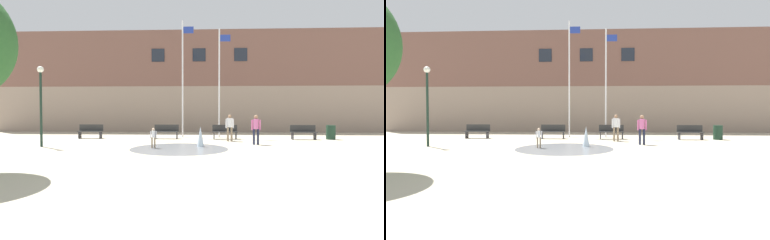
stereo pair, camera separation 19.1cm
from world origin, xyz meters
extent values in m
plane|color=#BCB299|center=(0.00, 0.00, 0.00)|extent=(100.00, 100.00, 0.00)
cube|color=gray|center=(0.00, 19.73, 1.96)|extent=(36.00, 6.00, 3.92)
cube|color=brown|center=(0.00, 19.73, 6.32)|extent=(36.00, 6.00, 4.79)
cube|color=#1E232D|center=(-3.50, 16.71, 6.56)|extent=(1.10, 0.06, 1.10)
cube|color=#1E232D|center=(0.00, 16.71, 6.56)|extent=(1.10, 0.06, 1.10)
cube|color=#1E232D|center=(3.50, 16.71, 6.56)|extent=(1.10, 0.06, 1.10)
cylinder|color=gray|center=(-0.72, 5.44, 0.00)|extent=(4.69, 4.69, 0.01)
cone|color=silver|center=(0.28, 6.28, 0.52)|extent=(0.37, 0.37, 1.04)
cube|color=#28282D|center=(-7.74, 10.56, 0.22)|extent=(0.06, 0.40, 0.44)
cube|color=#28282D|center=(-6.34, 10.56, 0.22)|extent=(0.06, 0.40, 0.44)
cube|color=#2D2D2D|center=(-7.04, 10.56, 0.47)|extent=(1.60, 0.44, 0.05)
cube|color=#2D2D2D|center=(-7.04, 10.76, 0.70)|extent=(1.60, 0.04, 0.42)
cube|color=#28282D|center=(-2.71, 10.55, 0.22)|extent=(0.06, 0.40, 0.44)
cube|color=#28282D|center=(-1.31, 10.55, 0.22)|extent=(0.06, 0.40, 0.44)
cube|color=#2D2D2D|center=(-2.01, 10.55, 0.47)|extent=(1.60, 0.44, 0.05)
cube|color=#2D2D2D|center=(-2.01, 10.75, 0.70)|extent=(1.60, 0.04, 0.42)
cube|color=#28282D|center=(1.09, 10.46, 0.22)|extent=(0.06, 0.40, 0.44)
cube|color=#28282D|center=(2.49, 10.46, 0.22)|extent=(0.06, 0.40, 0.44)
cube|color=#2D2D2D|center=(1.79, 10.46, 0.47)|extent=(1.60, 0.44, 0.05)
cube|color=#2D2D2D|center=(1.79, 10.66, 0.70)|extent=(1.60, 0.04, 0.42)
cube|color=#28282D|center=(6.03, 10.35, 0.22)|extent=(0.06, 0.40, 0.44)
cube|color=#28282D|center=(7.43, 10.35, 0.22)|extent=(0.06, 0.40, 0.44)
cube|color=#2D2D2D|center=(6.73, 10.35, 0.47)|extent=(1.60, 0.44, 0.05)
cube|color=#2D2D2D|center=(6.73, 10.55, 0.70)|extent=(1.60, 0.04, 0.42)
cylinder|color=#89755B|center=(1.87, 9.12, 0.42)|extent=(0.12, 0.12, 0.84)
cylinder|color=#89755B|center=(2.09, 9.12, 0.42)|extent=(0.12, 0.12, 0.84)
cube|color=white|center=(1.98, 9.12, 1.11)|extent=(0.39, 0.37, 0.54)
sphere|color=#997051|center=(1.98, 9.12, 1.48)|extent=(0.21, 0.21, 0.21)
cylinder|color=white|center=(1.77, 9.12, 1.05)|extent=(0.08, 0.08, 0.55)
cylinder|color=white|center=(2.19, 9.12, 1.05)|extent=(0.08, 0.08, 0.55)
cylinder|color=#89755B|center=(-2.05, 5.58, 0.26)|extent=(0.07, 0.07, 0.52)
cylinder|color=#89755B|center=(-1.92, 5.58, 0.26)|extent=(0.07, 0.07, 0.52)
cube|color=white|center=(-1.99, 5.58, 0.69)|extent=(0.18, 0.24, 0.33)
sphere|color=beige|center=(-1.99, 5.58, 0.92)|extent=(0.13, 0.13, 0.13)
cylinder|color=white|center=(-2.12, 5.58, 0.65)|extent=(0.05, 0.05, 0.34)
cylinder|color=white|center=(-1.86, 5.58, 0.65)|extent=(0.05, 0.05, 0.34)
cylinder|color=#1E233D|center=(3.13, 7.35, 0.42)|extent=(0.12, 0.12, 0.84)
cylinder|color=#1E233D|center=(3.35, 7.35, 0.42)|extent=(0.12, 0.12, 0.84)
cube|color=pink|center=(3.24, 7.35, 1.11)|extent=(0.32, 0.39, 0.54)
sphere|color=#997051|center=(3.24, 7.35, 1.48)|extent=(0.21, 0.21, 0.21)
cylinder|color=pink|center=(3.03, 7.35, 1.05)|extent=(0.08, 0.08, 0.55)
cylinder|color=pink|center=(3.45, 7.35, 1.05)|extent=(0.08, 0.08, 0.55)
cylinder|color=silver|center=(-1.03, 11.74, 3.98)|extent=(0.10, 0.10, 7.95)
cube|color=#233893|center=(-0.63, 11.74, 7.33)|extent=(0.70, 0.02, 0.45)
cylinder|color=silver|center=(1.47, 11.74, 3.69)|extent=(0.10, 0.10, 7.38)
cube|color=#233893|center=(1.87, 11.74, 6.75)|extent=(0.70, 0.02, 0.45)
cylinder|color=#192D23|center=(-7.75, 5.95, 1.87)|extent=(0.12, 0.12, 3.73)
sphere|color=white|center=(-7.75, 5.95, 3.89)|extent=(0.32, 0.32, 0.32)
cylinder|color=#193323|center=(8.49, 10.54, 0.45)|extent=(0.56, 0.56, 0.90)
camera|label=1|loc=(0.52, -8.76, 1.80)|focal=28.00mm
camera|label=2|loc=(0.71, -8.75, 1.80)|focal=28.00mm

